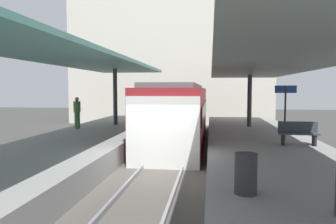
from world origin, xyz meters
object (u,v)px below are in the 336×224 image
Objects in this scene: commuter_train at (179,114)px; passenger_near_bench at (77,112)px; litter_bin at (246,174)px; platform_bench at (298,132)px; platform_sign at (285,99)px.

commuter_train is 7.18× the size of passenger_near_bench.
platform_bench is at bearing 66.89° from litter_bin.
passenger_near_bench is at bearing -168.49° from commuter_train.
passenger_near_bench is (-7.61, 9.59, 0.45)m from litter_bin.
commuter_train reaches higher than litter_bin.
commuter_train is 5.33× the size of platform_sign.
platform_sign is at bearing 72.64° from litter_bin.
platform_sign reaches higher than litter_bin.
litter_bin is 12.26m from passenger_near_bench.
passenger_near_bench is (-10.11, 1.59, -0.77)m from platform_sign.
commuter_train is at bearing 102.55° from litter_bin.
platform_sign is (4.88, -2.66, 0.90)m from commuter_train.
litter_bin is at bearing -77.45° from commuter_train.
platform_sign is 8.47m from litter_bin.
commuter_train is 6.84m from platform_bench.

